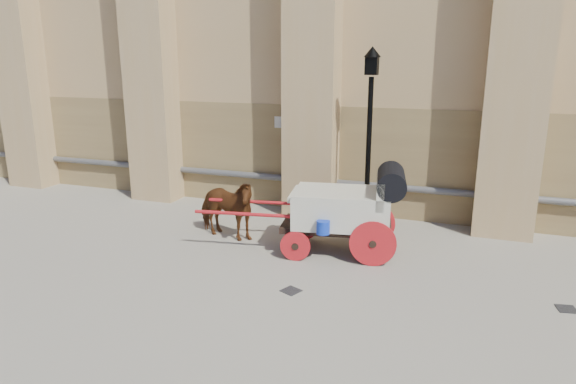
% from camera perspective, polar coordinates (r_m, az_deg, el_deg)
% --- Properties ---
extents(ground, '(90.00, 90.00, 0.00)m').
position_cam_1_polar(ground, '(11.02, 1.80, -8.21)').
color(ground, gray).
rests_on(ground, ground).
extents(horse, '(1.93, 1.16, 1.52)m').
position_cam_1_polar(horse, '(12.48, -6.96, -1.80)').
color(horse, brown).
rests_on(horse, ground).
extents(carriage, '(4.75, 2.00, 2.02)m').
position_cam_1_polar(carriage, '(11.47, 6.78, -1.60)').
color(carriage, black).
rests_on(carriage, ground).
extents(street_lamp, '(0.43, 0.43, 4.55)m').
position_cam_1_polar(street_lamp, '(13.04, 9.00, 6.38)').
color(street_lamp, black).
rests_on(street_lamp, ground).
extents(drain_grate_near, '(0.42, 0.42, 0.01)m').
position_cam_1_polar(drain_grate_near, '(9.92, 0.33, -10.91)').
color(drain_grate_near, black).
rests_on(drain_grate_near, ground).
extents(drain_grate_far, '(0.37, 0.37, 0.01)m').
position_cam_1_polar(drain_grate_far, '(10.49, 28.55, -11.34)').
color(drain_grate_far, black).
rests_on(drain_grate_far, ground).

